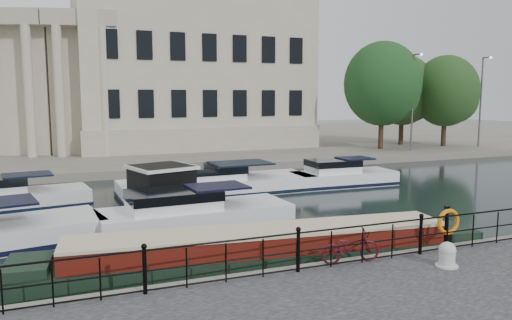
{
  "coord_description": "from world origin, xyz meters",
  "views": [
    {
      "loc": [
        -5.74,
        -13.64,
        5.17
      ],
      "look_at": [
        0.5,
        2.0,
        3.0
      ],
      "focal_mm": 35.0,
      "sensor_mm": 36.0,
      "label": 1
    }
  ],
  "objects_px": {
    "bicycle": "(351,247)",
    "harbour_hut": "(162,191)",
    "life_ring_post": "(448,223)",
    "mooring_bollard": "(447,255)",
    "narrowboat": "(263,256)"
  },
  "relations": [
    {
      "from": "narrowboat",
      "to": "life_ring_post",
      "type": "bearing_deg",
      "value": -14.73
    },
    {
      "from": "harbour_hut",
      "to": "narrowboat",
      "type": "bearing_deg",
      "value": -96.02
    },
    {
      "from": "bicycle",
      "to": "narrowboat",
      "type": "bearing_deg",
      "value": 49.14
    },
    {
      "from": "narrowboat",
      "to": "harbour_hut",
      "type": "bearing_deg",
      "value": 106.21
    },
    {
      "from": "harbour_hut",
      "to": "bicycle",
      "type": "bearing_deg",
      "value": -88.4
    },
    {
      "from": "narrowboat",
      "to": "harbour_hut",
      "type": "distance_m",
      "value": 8.46
    },
    {
      "from": "bicycle",
      "to": "harbour_hut",
      "type": "bearing_deg",
      "value": 24.49
    },
    {
      "from": "harbour_hut",
      "to": "life_ring_post",
      "type": "bearing_deg",
      "value": -73.1
    },
    {
      "from": "mooring_bollard",
      "to": "life_ring_post",
      "type": "distance_m",
      "value": 1.73
    },
    {
      "from": "bicycle",
      "to": "harbour_hut",
      "type": "height_order",
      "value": "harbour_hut"
    },
    {
      "from": "life_ring_post",
      "to": "harbour_hut",
      "type": "distance_m",
      "value": 12.28
    },
    {
      "from": "bicycle",
      "to": "mooring_bollard",
      "type": "bearing_deg",
      "value": -111.42
    },
    {
      "from": "bicycle",
      "to": "mooring_bollard",
      "type": "relative_size",
      "value": 2.53
    },
    {
      "from": "narrowboat",
      "to": "bicycle",
      "type": "bearing_deg",
      "value": -41.52
    },
    {
      "from": "mooring_bollard",
      "to": "life_ring_post",
      "type": "height_order",
      "value": "life_ring_post"
    }
  ]
}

